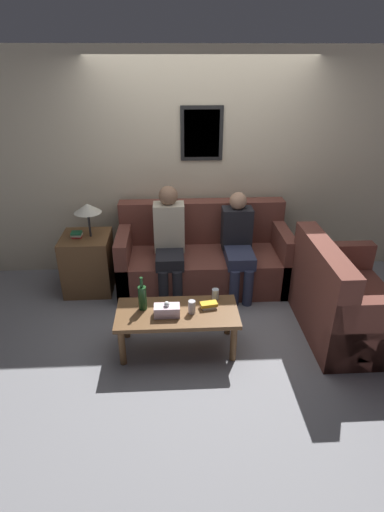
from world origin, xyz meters
TOP-DOWN VIEW (x-y plane):
  - ground_plane at (0.00, 0.00)m, footprint 16.00×16.00m
  - wall_back at (0.00, 0.96)m, footprint 9.00×0.08m
  - couch_main at (0.00, 0.51)m, footprint 1.97×0.85m
  - couch_side at (1.30, -0.52)m, footprint 0.85×1.21m
  - coffee_table at (-0.33, -0.70)m, footprint 1.11×0.51m
  - side_table_with_lamp at (-1.34, 0.44)m, footprint 0.54×0.54m
  - wine_bottle at (-0.64, -0.63)m, footprint 0.08×0.08m
  - drinking_glass at (0.04, -0.50)m, footprint 0.07×0.07m
  - book_stack at (-0.04, -0.65)m, footprint 0.17×0.11m
  - soda_can at (-0.20, -0.72)m, footprint 0.07×0.07m
  - tissue_box at (-0.42, -0.75)m, footprint 0.23×0.12m
  - person_left at (-0.39, 0.35)m, footprint 0.34×0.60m
  - person_right at (0.38, 0.35)m, footprint 0.34×0.66m

SIDE VIEW (x-z plane):
  - ground_plane at x=0.00m, z-range 0.00..0.00m
  - couch_main at x=0.00m, z-range -0.15..0.80m
  - couch_side at x=1.30m, z-range -0.15..0.81m
  - coffee_table at x=-0.33m, z-range 0.15..0.56m
  - side_table_with_lamp at x=-1.34m, z-range -0.16..0.90m
  - book_stack at x=-0.04m, z-range 0.41..0.47m
  - drinking_glass at x=0.04m, z-range 0.41..0.51m
  - tissue_box at x=-0.42m, z-range 0.39..0.54m
  - soda_can at x=-0.20m, z-range 0.41..0.54m
  - wine_bottle at x=-0.64m, z-range 0.37..0.70m
  - person_right at x=0.38m, z-range 0.04..1.19m
  - person_left at x=-0.39m, z-range 0.05..1.28m
  - wall_back at x=0.00m, z-range 0.00..2.60m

